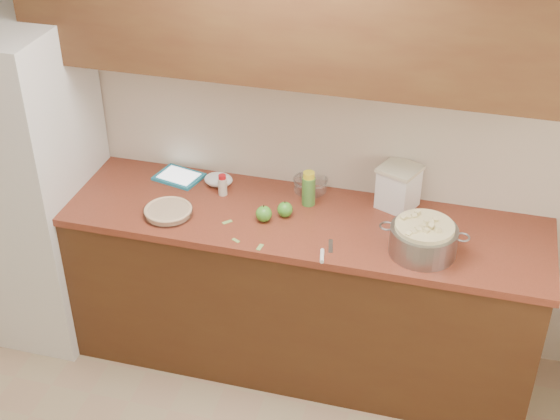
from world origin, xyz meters
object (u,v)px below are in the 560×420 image
(flour_canister, at_px, (399,187))
(tablet, at_px, (179,177))
(pie, at_px, (168,211))
(colander, at_px, (423,239))

(flour_canister, distance_m, tablet, 1.18)
(pie, height_order, flour_canister, flour_canister)
(colander, xyz_separation_m, tablet, (-1.34, 0.34, -0.07))
(flour_canister, bearing_deg, tablet, -178.55)
(pie, bearing_deg, colander, 0.60)
(colander, distance_m, tablet, 1.38)
(pie, height_order, colander, colander)
(tablet, bearing_deg, colander, -0.88)
(pie, relative_size, tablet, 0.91)
(tablet, bearing_deg, flour_canister, 14.74)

